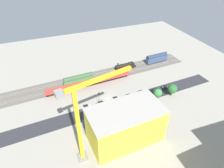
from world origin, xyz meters
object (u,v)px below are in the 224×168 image
passenger_coach (157,58)px  freight_coach_far (79,79)px  platform_canopy_near (90,82)px  construction_building (125,125)px  parked_car_2 (140,92)px  street_tree_2 (142,99)px  street_tree_3 (158,93)px  box_truck_0 (92,121)px  tower_crane (84,117)px  box_truck_1 (108,118)px  parked_car_4 (115,99)px  parked_car_0 (165,87)px  traffic_light (99,96)px  locomotive (126,66)px  box_truck_2 (117,114)px  street_tree_0 (172,89)px  parked_car_3 (128,96)px  parked_car_5 (101,103)px  parked_car_1 (154,90)px  parked_car_6 (86,107)px  street_tree_1 (172,89)px

passenger_coach → freight_coach_far: (57.60, 6.05, -0.10)m
platform_canopy_near → construction_building: construction_building is taller
parked_car_2 → street_tree_2: size_ratio=0.57×
construction_building → street_tree_3: 31.06m
box_truck_0 → parked_car_2: bearing=-159.3°
tower_crane → box_truck_1: size_ratio=3.46×
parked_car_4 → street_tree_3: (-20.22, 9.14, 4.70)m
parked_car_0 → parked_car_2: bearing=-1.9°
parked_car_2 → traffic_light: bearing=-2.2°
locomotive → box_truck_2: locomotive is taller
street_tree_3 → traffic_light: (29.05, -9.95, -0.95)m
street_tree_0 → street_tree_2: 19.93m
platform_canopy_near → parked_car_3: bearing=134.8°
street_tree_0 → box_truck_2: bearing=6.8°
street_tree_0 → street_tree_2: size_ratio=0.97×
street_tree_2 → locomotive: bearing=-102.9°
box_truck_0 → parked_car_0: bearing=-166.5°
parked_car_5 → box_truck_2: bearing=111.0°
parked_car_1 → parked_car_5: (32.06, -0.66, 0.03)m
parked_car_2 → box_truck_1: bearing=27.4°
freight_coach_far → street_tree_3: 46.57m
parked_car_4 → traffic_light: size_ratio=0.67×
parked_car_3 → parked_car_6: size_ratio=1.03×
parked_car_2 → construction_building: construction_building is taller
parked_car_3 → street_tree_0: street_tree_0 is taller
passenger_coach → street_tree_2: street_tree_2 is taller
construction_building → passenger_coach: bearing=-135.6°
parked_car_1 → parked_car_2: parked_car_2 is taller
parked_car_4 → box_truck_0: bearing=36.4°
parked_car_6 → traffic_light: (-7.75, -1.30, 3.71)m
parked_car_1 → box_truck_0: size_ratio=0.49×
parked_car_6 → street_tree_0: size_ratio=0.64×
platform_canopy_near → parked_car_2: (-24.64, 16.40, -2.98)m
locomotive → passenger_coach: bearing=-180.0°
parked_car_4 → traffic_light: traffic_light is taller
street_tree_3 → box_truck_1: bearing=7.2°
freight_coach_far → traffic_light: size_ratio=2.69×
platform_canopy_near → passenger_coach: size_ratio=3.13×
passenger_coach → traffic_light: bearing=27.5°
parked_car_6 → street_tree_0: (-46.85, 7.56, 3.81)m
parked_car_0 → street_tree_1: 8.71m
parked_car_1 → parked_car_0: bearing=-176.2°
parked_car_3 → parked_car_5: parked_car_3 is taller
parked_car_5 → box_truck_0: bearing=55.4°
parked_car_0 → street_tree_0: 8.40m
passenger_coach → parked_car_1: bearing=56.0°
tower_crane → street_tree_2: tower_crane is taller
box_truck_0 → street_tree_3: street_tree_3 is taller
tower_crane → box_truck_2: (-19.37, -15.79, -19.46)m
parked_car_5 → box_truck_2: box_truck_2 is taller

